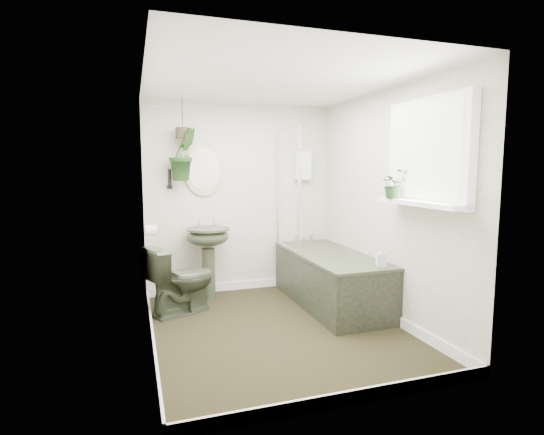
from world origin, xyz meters
name	(u,v)px	position (x,y,z in m)	size (l,w,h in m)	color
floor	(277,329)	(0.00, 0.00, -0.01)	(2.30, 2.80, 0.02)	black
ceiling	(277,79)	(0.00, 0.00, 2.31)	(2.30, 2.80, 0.02)	white
wall_back	(240,198)	(0.00, 1.41, 1.15)	(2.30, 0.02, 2.30)	silver
wall_front	(352,230)	(0.00, -1.41, 1.15)	(2.30, 0.02, 2.30)	silver
wall_left	(146,213)	(-1.16, 0.00, 1.15)	(0.02, 2.80, 2.30)	silver
wall_right	(386,205)	(1.16, 0.00, 1.15)	(0.02, 2.80, 2.30)	silver
skirting	(277,323)	(0.00, 0.00, 0.05)	(2.30, 2.80, 0.10)	white
bathtub	(330,279)	(0.80, 0.50, 0.29)	(0.72, 1.72, 0.58)	#323A28
bath_screen	(288,189)	(0.47, 0.99, 1.28)	(0.04, 0.72, 1.40)	silver
shower_box	(303,166)	(0.80, 1.34, 1.55)	(0.20, 0.10, 0.35)	white
oval_mirror	(204,170)	(-0.45, 1.37, 1.50)	(0.46, 0.03, 0.62)	#C0B585
wall_sconce	(170,179)	(-0.85, 1.36, 1.40)	(0.04, 0.04, 0.22)	black
toilet_roll_holder	(151,230)	(-1.10, 0.70, 0.90)	(0.11, 0.11, 0.11)	white
window_recess	(428,153)	(1.09, -0.70, 1.65)	(0.08, 1.00, 0.90)	white
window_sill	(419,203)	(1.02, -0.70, 1.23)	(0.18, 1.00, 0.04)	white
window_blinds	(424,152)	(1.04, -0.70, 1.65)	(0.01, 0.86, 0.76)	white
toilet	(181,279)	(-0.81, 0.73, 0.37)	(0.41, 0.72, 0.73)	#323A28
pedestal_sink	(208,263)	(-0.45, 1.16, 0.42)	(0.49, 0.42, 0.84)	#323A28
sill_plant	(394,184)	(0.97, -0.40, 1.38)	(0.23, 0.20, 0.26)	black
hanging_plant	(183,154)	(-0.70, 1.25, 1.68)	(0.33, 0.26, 0.60)	black
soap_bottle	(381,257)	(0.98, -0.22, 0.68)	(0.09, 0.09, 0.19)	#343131
hanging_pot	(183,133)	(-0.70, 1.25, 1.91)	(0.16, 0.16, 0.12)	#383223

